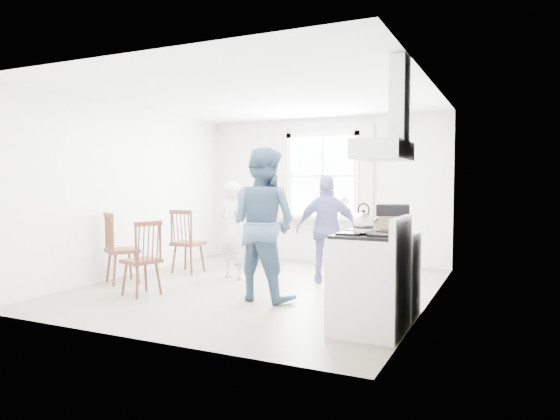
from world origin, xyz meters
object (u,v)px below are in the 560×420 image
object	(u,v)px
stereo_stack	(393,219)
person_mid	(263,224)
gas_stove	(370,282)
person_left	(234,230)
windsor_chair_c	(146,250)
low_cabinet	(393,274)
windsor_chair_a	(184,234)
person_right	(327,229)
windsor_chair_b	(114,240)

from	to	relation	value
stereo_stack	person_mid	bearing A→B (deg)	177.23
gas_stove	person_left	size ratio (longest dim) A/B	0.77
stereo_stack	person_left	xyz separation A→B (m)	(-2.59, 1.06, -0.33)
stereo_stack	gas_stove	bearing A→B (deg)	-95.58
windsor_chair_c	low_cabinet	bearing A→B (deg)	8.55
gas_stove	low_cabinet	bearing A→B (deg)	84.32
windsor_chair_a	person_right	distance (m)	2.30
windsor_chair_a	windsor_chair_b	xyz separation A→B (m)	(-0.42, -1.07, 0.00)
windsor_chair_b	person_mid	xyz separation A→B (m)	(2.33, 0.06, 0.31)
person_mid	person_right	bearing A→B (deg)	-98.17
low_cabinet	windsor_chair_a	size ratio (longest dim) A/B	0.88
windsor_chair_a	person_mid	distance (m)	2.19
gas_stove	person_right	size ratio (longest dim) A/B	0.73
low_cabinet	windsor_chair_c	distance (m)	3.05
windsor_chair_c	windsor_chair_b	bearing A→B (deg)	155.30
windsor_chair_b	person_mid	bearing A→B (deg)	1.49
low_cabinet	windsor_chair_c	world-z (taller)	windsor_chair_c
windsor_chair_a	low_cabinet	bearing A→B (deg)	-16.47
person_right	gas_stove	bearing A→B (deg)	98.35
gas_stove	person_left	distance (m)	3.07
windsor_chair_c	stereo_stack	bearing A→B (deg)	7.71
windsor_chair_a	windsor_chair_b	distance (m)	1.15
low_cabinet	person_mid	xyz separation A→B (m)	(-1.61, 0.03, 0.48)
gas_stove	person_left	xyz separation A→B (m)	(-2.53, 1.72, 0.24)
gas_stove	stereo_stack	world-z (taller)	stereo_stack
windsor_chair_a	windsor_chair_b	world-z (taller)	windsor_chair_b
low_cabinet	windsor_chair_b	distance (m)	3.94
windsor_chair_a	person_right	size ratio (longest dim) A/B	0.66
windsor_chair_b	person_right	xyz separation A→B (m)	(2.70, 1.38, 0.15)
windsor_chair_c	person_right	xyz separation A→B (m)	(1.77, 1.80, 0.18)
person_mid	person_right	world-z (taller)	person_mid
gas_stove	stereo_stack	size ratio (longest dim) A/B	2.82
person_left	person_mid	distance (m)	1.41
windsor_chair_b	person_left	size ratio (longest dim) A/B	0.71
windsor_chair_b	low_cabinet	bearing A→B (deg)	0.42
windsor_chair_c	person_mid	bearing A→B (deg)	19.00
stereo_stack	person_left	world-z (taller)	person_left
stereo_stack	windsor_chair_a	size ratio (longest dim) A/B	0.39
person_right	windsor_chair_b	bearing A→B (deg)	5.55
low_cabinet	person_right	world-z (taller)	person_right
gas_stove	windsor_chair_b	bearing A→B (deg)	170.16
gas_stove	windsor_chair_b	size ratio (longest dim) A/B	1.10
low_cabinet	stereo_stack	xyz separation A→B (m)	(-0.01, -0.05, 0.60)
windsor_chair_a	person_left	xyz separation A→B (m)	(0.92, -0.02, 0.10)
stereo_stack	person_right	xyz separation A→B (m)	(-1.24, 1.39, -0.28)
windsor_chair_b	windsor_chair_a	bearing A→B (deg)	68.75
gas_stove	stereo_stack	xyz separation A→B (m)	(0.06, 0.65, 0.57)
person_left	windsor_chair_b	bearing A→B (deg)	48.29
stereo_stack	windsor_chair_b	world-z (taller)	stereo_stack
gas_stove	stereo_stack	distance (m)	0.87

